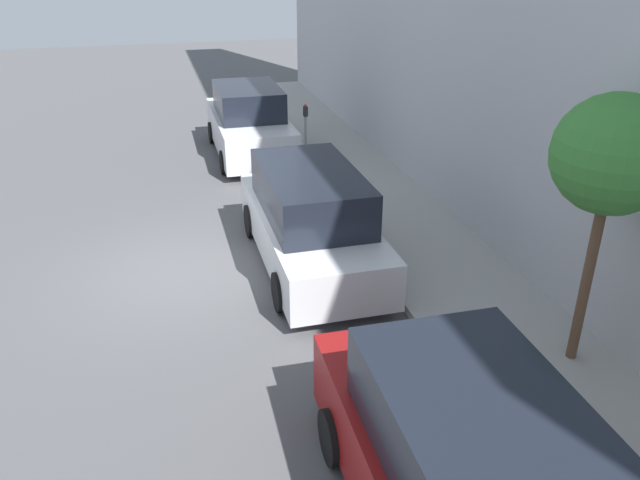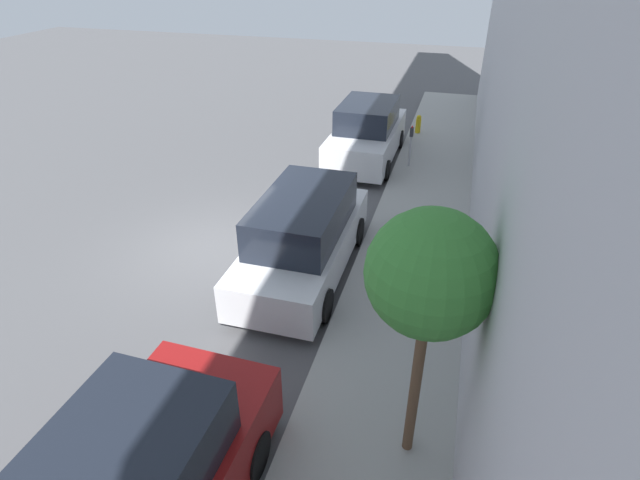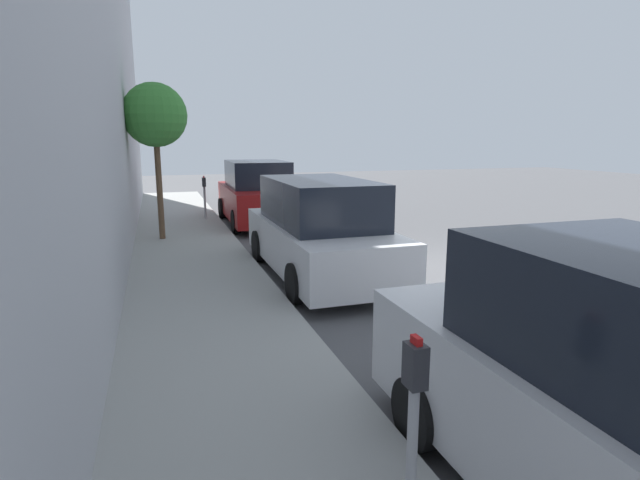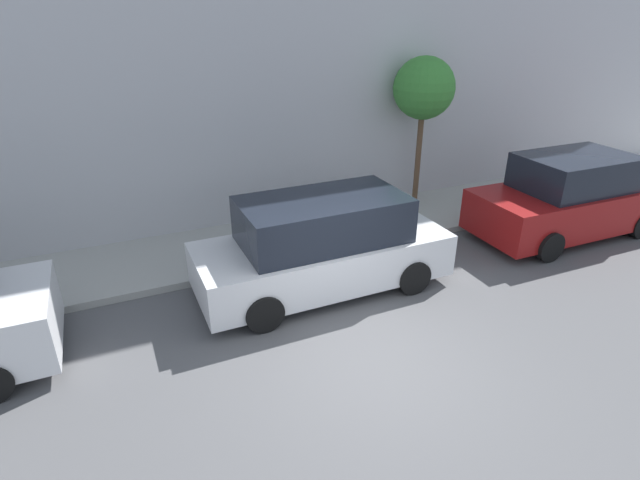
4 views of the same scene
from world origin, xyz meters
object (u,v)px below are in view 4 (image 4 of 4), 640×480
object	(u,v)px
parking_meter_near	(536,174)
street_tree	(424,89)
parked_suv_nearest	(569,198)
parked_minivan_second	(323,246)

from	to	relation	value
parking_meter_near	street_tree	bearing A→B (deg)	64.88
parked_suv_nearest	parking_meter_near	size ratio (longest dim) A/B	3.55
parked_suv_nearest	parked_minivan_second	bearing A→B (deg)	89.44
parked_suv_nearest	street_tree	size ratio (longest dim) A/B	1.25
parked_suv_nearest	street_tree	bearing A→B (deg)	38.68
parking_meter_near	street_tree	world-z (taller)	street_tree
parking_meter_near	parked_suv_nearest	bearing A→B (deg)	161.24
parked_suv_nearest	street_tree	distance (m)	4.42
parked_minivan_second	parking_meter_near	size ratio (longest dim) A/B	3.60
parking_meter_near	parked_minivan_second	bearing A→B (deg)	102.27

